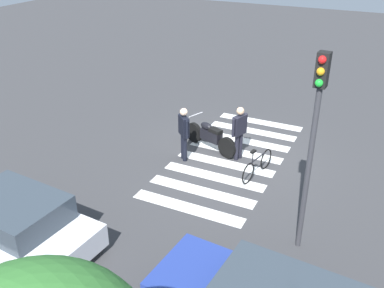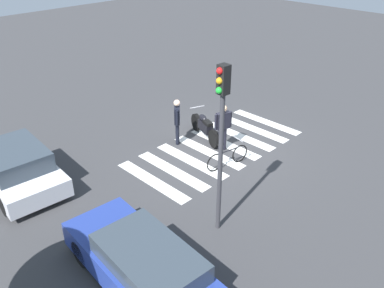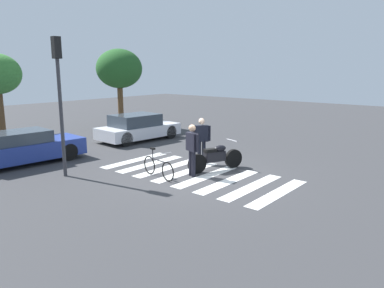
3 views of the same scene
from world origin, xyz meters
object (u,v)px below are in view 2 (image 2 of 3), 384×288
Objects in this scene: leaning_bicycle at (227,157)px; car_white_van at (15,166)px; traffic_light_pole at (221,128)px; car_blue_hatchback at (145,267)px; police_motorcycle at (205,127)px; officer_by_motorcycle at (223,125)px; officer_on_foot at (177,119)px.

car_white_van reaches higher than leaning_bicycle.
leaning_bicycle is 4.24m from traffic_light_pole.
car_white_van is (6.26, 0.17, 0.01)m from car_blue_hatchback.
officer_by_motorcycle is (-1.09, 0.21, 0.56)m from police_motorcycle.
officer_on_foot is 1.75m from officer_by_motorcycle.
car_blue_hatchback is (-4.58, 5.32, -0.39)m from officer_on_foot.
police_motorcycle is 1.21× the size of officer_by_motorcycle.
traffic_light_pole reaches higher than car_blue_hatchback.
officer_on_foot is 0.41× the size of car_white_van.
officer_by_motorcycle is at bearing -40.56° from leaning_bicycle.
police_motorcycle is at bearing -26.15° from leaning_bicycle.
police_motorcycle reaches higher than leaning_bicycle.
car_blue_hatchback reaches higher than leaning_bicycle.
police_motorcycle is 7.55m from car_blue_hatchback.
police_motorcycle is 1.25× the size of leaning_bicycle.
police_motorcycle is at bearing -114.68° from officer_on_foot.
leaning_bicycle is 6.91m from car_white_van.
police_motorcycle is at bearing -42.97° from traffic_light_pole.
car_white_van is 7.11m from traffic_light_pole.
leaning_bicycle is 2.53m from officer_on_foot.
police_motorcycle is 1.25m from officer_on_foot.
car_blue_hatchback is (-4.11, 6.33, 0.16)m from police_motorcycle.
officer_by_motorcycle is 7.09m from car_white_van.
traffic_light_pole reaches higher than car_white_van.
car_blue_hatchback is at bearing 116.27° from officer_by_motorcycle.
car_white_van is at bearing 72.99° from officer_on_foot.
traffic_light_pole is at bearing 149.19° from officer_on_foot.
leaning_bicycle is 0.36× the size of car_blue_hatchback.
traffic_light_pole is (-2.78, 3.40, 2.06)m from officer_by_motorcycle.
officer_by_motorcycle is at bearing -117.18° from car_white_van.
traffic_light_pole is at bearing -154.26° from car_white_van.
leaning_bicycle is 0.96× the size of officer_by_motorcycle.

